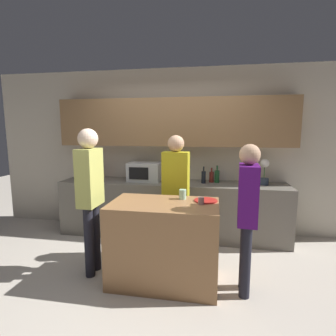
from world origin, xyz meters
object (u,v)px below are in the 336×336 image
(microwave, at_px, (145,172))
(cup_1, at_px, (183,194))
(person_left, at_px, (90,189))
(person_right, at_px, (176,186))
(potted_plant, at_px, (264,172))
(bottle_2, at_px, (217,176))
(cup_0, at_px, (201,201))
(plate_on_island, at_px, (206,200))
(person_center, at_px, (247,208))
(bottle_0, at_px, (204,177))
(bottle_1, at_px, (211,177))
(toaster, at_px, (94,174))

(microwave, relative_size, cup_1, 4.66)
(person_left, relative_size, person_right, 1.05)
(potted_plant, relative_size, person_right, 0.24)
(bottle_2, distance_m, cup_0, 1.41)
(plate_on_island, distance_m, cup_1, 0.28)
(cup_0, height_order, person_center, person_center)
(bottle_0, xyz_separation_m, bottle_1, (0.12, 0.09, -0.01))
(cup_0, xyz_separation_m, person_right, (-0.36, 0.60, 0.02))
(microwave, distance_m, bottle_1, 1.08)
(plate_on_island, height_order, cup_0, cup_0)
(person_center, bearing_deg, cup_1, 73.68)
(toaster, xyz_separation_m, plate_on_island, (1.93, -1.22, -0.05))
(microwave, bearing_deg, bottle_0, -2.33)
(bottle_0, xyz_separation_m, bottle_2, (0.21, 0.08, 0.00))
(bottle_2, bearing_deg, bottle_1, 171.98)
(potted_plant, distance_m, bottle_1, 0.80)
(bottle_1, xyz_separation_m, person_left, (-1.37, -1.39, 0.06))
(bottle_2, distance_m, person_right, 0.96)
(potted_plant, xyz_separation_m, bottle_1, (-0.79, 0.05, -0.11))
(microwave, bearing_deg, plate_on_island, -49.71)
(potted_plant, distance_m, person_left, 2.54)
(potted_plant, xyz_separation_m, plate_on_island, (-0.84, -1.22, -0.15))
(potted_plant, xyz_separation_m, bottle_0, (-0.91, -0.04, -0.10))
(microwave, height_order, potted_plant, potted_plant)
(cup_0, bearing_deg, toaster, 144.24)
(person_center, bearing_deg, toaster, 63.23)
(bottle_1, distance_m, plate_on_island, 1.27)
(plate_on_island, bearing_deg, bottle_1, 87.81)
(bottle_1, distance_m, person_center, 1.53)
(cup_1, bearing_deg, microwave, 123.16)
(cup_1, bearing_deg, cup_0, -40.11)
(bottle_0, bearing_deg, bottle_1, 37.45)
(toaster, height_order, cup_0, toaster)
(person_left, height_order, person_center, person_left)
(bottle_2, height_order, cup_1, bottle_2)
(person_left, xyz_separation_m, person_center, (1.75, -0.09, -0.11))
(microwave, relative_size, toaster, 2.00)
(bottle_1, bearing_deg, person_center, -75.76)
(potted_plant, height_order, plate_on_island, potted_plant)
(cup_1, bearing_deg, potted_plant, 46.64)
(cup_1, bearing_deg, bottle_0, 80.22)
(plate_on_island, distance_m, person_center, 0.48)
(plate_on_island, xyz_separation_m, cup_1, (-0.27, 0.05, 0.05))
(microwave, height_order, cup_0, microwave)
(toaster, height_order, bottle_0, bottle_0)
(potted_plant, height_order, bottle_0, potted_plant)
(microwave, bearing_deg, cup_1, -56.84)
(potted_plant, xyz_separation_m, cup_1, (-1.10, -1.17, -0.11))
(person_right, bearing_deg, person_center, 144.70)
(microwave, height_order, person_center, person_center)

